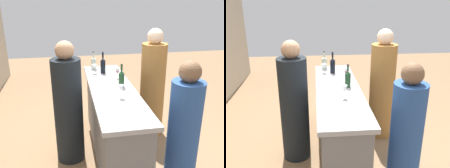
# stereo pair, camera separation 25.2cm
# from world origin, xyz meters

# --- Properties ---
(ground_plane) EXTENTS (12.00, 12.00, 0.00)m
(ground_plane) POSITION_xyz_m (0.00, 0.00, 0.00)
(ground_plane) COLOR #846647
(bar_counter) EXTENTS (2.14, 0.56, 0.96)m
(bar_counter) POSITION_xyz_m (0.00, 0.00, 0.49)
(bar_counter) COLOR slate
(bar_counter) RESTS_ON ground
(wine_bottle_leftmost_olive_green) EXTENTS (0.07, 0.07, 0.30)m
(wine_bottle_leftmost_olive_green) POSITION_xyz_m (0.02, -0.13, 1.07)
(wine_bottle_leftmost_olive_green) COLOR #193D1E
(wine_bottle_leftmost_olive_green) RESTS_ON bar_counter
(wine_bottle_second_left_near_black) EXTENTS (0.08, 0.08, 0.33)m
(wine_bottle_second_left_near_black) POSITION_xyz_m (0.65, 0.02, 1.08)
(wine_bottle_second_left_near_black) COLOR black
(wine_bottle_second_left_near_black) RESTS_ON bar_counter
(wine_bottle_center_clear_pale) EXTENTS (0.08, 0.08, 0.29)m
(wine_bottle_center_clear_pale) POSITION_xyz_m (0.89, 0.14, 1.07)
(wine_bottle_center_clear_pale) COLOR #B7C6B2
(wine_bottle_center_clear_pale) RESTS_ON bar_counter
(wine_glass_near_left) EXTENTS (0.06, 0.06, 0.15)m
(wine_glass_near_left) POSITION_xyz_m (0.37, -0.15, 1.06)
(wine_glass_near_left) COLOR white
(wine_glass_near_left) RESTS_ON bar_counter
(wine_glass_near_center) EXTENTS (0.07, 0.07, 0.15)m
(wine_glass_near_center) POSITION_xyz_m (-0.34, -0.04, 1.07)
(wine_glass_near_center) COLOR white
(wine_glass_near_center) RESTS_ON bar_counter
(wine_glass_near_right) EXTENTS (0.08, 0.08, 0.14)m
(wine_glass_near_right) POSITION_xyz_m (0.67, 0.15, 1.06)
(wine_glass_near_right) COLOR white
(wine_glass_near_right) RESTS_ON bar_counter
(person_left_guest) EXTENTS (0.48, 0.48, 1.65)m
(person_left_guest) POSITION_xyz_m (0.42, -0.70, 0.76)
(person_left_guest) COLOR #9E6B33
(person_left_guest) RESTS_ON ground
(person_center_guest) EXTENTS (0.35, 0.35, 1.47)m
(person_center_guest) POSITION_xyz_m (-0.72, -0.66, 0.68)
(person_center_guest) COLOR #284C8C
(person_center_guest) RESTS_ON ground
(person_server_behind) EXTENTS (0.39, 0.39, 1.58)m
(person_server_behind) POSITION_xyz_m (-0.02, 0.57, 0.73)
(person_server_behind) COLOR black
(person_server_behind) RESTS_ON ground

